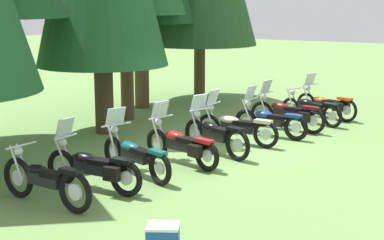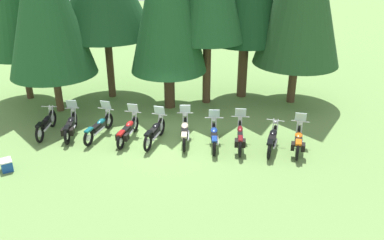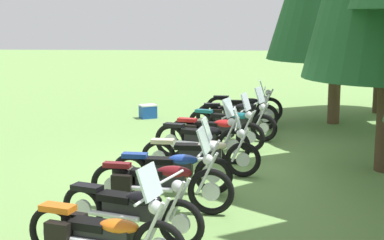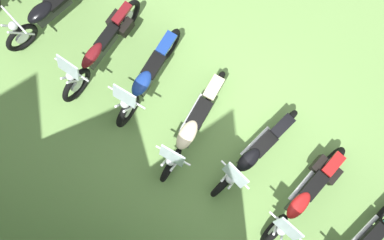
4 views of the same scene
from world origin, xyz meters
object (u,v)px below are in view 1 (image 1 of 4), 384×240
Objects in this scene: motorcycle_0 at (45,180)px; motorcycle_4 at (215,134)px; motorcycle_1 at (94,167)px; motorcycle_3 at (182,144)px; motorcycle_9 at (327,104)px; picnic_cooler at (163,238)px; motorcycle_8 at (310,108)px; motorcycle_7 at (288,113)px; motorcycle_5 at (235,126)px; motorcycle_2 at (135,154)px; motorcycle_6 at (270,120)px.

motorcycle_0 is 4.72m from motorcycle_4.
motorcycle_1 is 2.48m from motorcycle_3.
motorcycle_9 is 3.57× the size of picnic_cooler.
motorcycle_8 is (9.22, -1.83, -0.01)m from motorcycle_0.
motorcycle_9 is 10.87m from picnic_cooler.
motorcycle_4 is 0.99× the size of motorcycle_9.
motorcycle_7 reaches higher than motorcycle_3.
motorcycle_7 reaches higher than motorcycle_9.
motorcycle_5 is (1.21, 0.04, -0.02)m from motorcycle_4.
picnic_cooler is (-0.64, -2.89, -0.26)m from motorcycle_0.
motorcycle_7 reaches higher than picnic_cooler.
picnic_cooler is (-6.46, -1.91, -0.26)m from motorcycle_5.
motorcycle_7 is (3.37, -0.55, -0.00)m from motorcycle_4.
motorcycle_5 reaches higher than picnic_cooler.
motorcycle_9 is (4.37, -1.06, -0.00)m from motorcycle_5.
picnic_cooler is at bearing 151.42° from motorcycle_2.
motorcycle_0 is 9.40m from motorcycle_8.
motorcycle_9 is at bearing -80.69° from motorcycle_4.
motorcycle_8 is (1.24, -0.26, -0.03)m from motorcycle_7.
motorcycle_7 is (4.49, -0.81, 0.02)m from motorcycle_3.
motorcycle_2 is 1.07× the size of motorcycle_4.
motorcycle_6 is 2.29m from motorcycle_8.
motorcycle_2 is at bearing 93.52° from motorcycle_4.
motorcycle_8 is at bearing -81.74° from motorcycle_2.
motorcycle_5 is 3.50m from motorcycle_8.
motorcycle_5 is 1.24m from motorcycle_6.
motorcycle_5 is at bearing 73.03° from motorcycle_6.
motorcycle_9 reaches higher than picnic_cooler.
motorcycle_4 is at bearing -85.79° from motorcycle_2.
motorcycle_2 is 5.84m from motorcycle_7.
motorcycle_0 is 3.57m from motorcycle_3.
motorcycle_3 is at bearing 100.26° from motorcycle_8.
motorcycle_0 is 1.03× the size of motorcycle_6.
motorcycle_6 is at bearing -96.82° from motorcycle_0.
motorcycle_0 is at bearing 76.15° from motorcycle_1.
motorcycle_2 is at bearing -95.94° from motorcycle_1.
motorcycle_3 is 1.03× the size of motorcycle_6.
motorcycle_7 is (1.01, -0.13, 0.03)m from motorcycle_6.
motorcycle_2 is at bearing 86.85° from motorcycle_3.
motorcycle_6 is (1.15, -0.46, -0.01)m from motorcycle_5.
motorcycle_3 is 4.66m from picnic_cooler.
motorcycle_7 is (7.98, -1.57, 0.02)m from motorcycle_0.
picnic_cooler is (-2.92, -2.54, -0.25)m from motorcycle_2.
motorcycle_9 is (2.21, -0.47, -0.02)m from motorcycle_7.
motorcycle_5 is 1.00× the size of motorcycle_7.
motorcycle_4 reaches higher than motorcycle_8.
motorcycle_2 is at bearing 86.38° from motorcycle_7.
motorcycle_7 is at bearing -101.71° from motorcycle_5.
motorcycle_0 is 1.09m from motorcycle_1.
motorcycle_3 is 3.75× the size of picnic_cooler.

